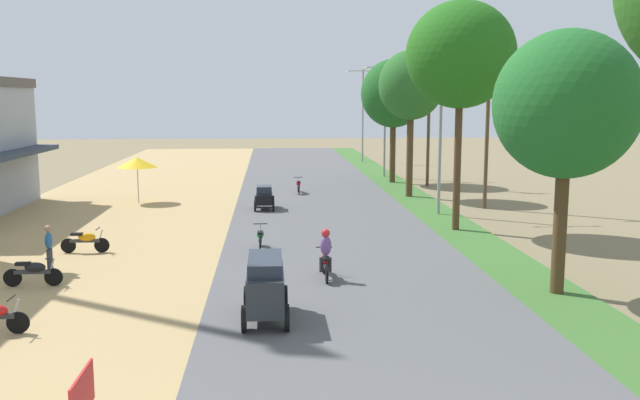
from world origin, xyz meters
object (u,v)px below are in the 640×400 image
median_tree_third (461,55)px  median_tree_fourth (411,86)px  streetlamp_mid (385,113)px  streetlamp_far (363,109)px  car_hatchback_black (264,196)px  motorbike_ahead_third (325,255)px  parked_motorbike_fourth (86,240)px  pedestrian_on_shoulder (49,246)px  median_tree_second (566,105)px  motorbike_ahead_fourth (260,237)px  utility_pole_near (488,113)px  vendor_umbrella (137,162)px  median_tree_fifth (394,94)px  utility_pole_far (429,115)px  car_van_charcoal (265,285)px  motorbike_ahead_fifth (298,185)px  parked_motorbike_third (34,271)px  streetlamp_near (440,126)px

median_tree_third → median_tree_fourth: bearing=89.9°
streetlamp_mid → streetlamp_far: 11.93m
median_tree_fourth → car_hatchback_black: 11.09m
median_tree_third → motorbike_ahead_third: size_ratio=5.51×
parked_motorbike_fourth → motorbike_ahead_third: size_ratio=1.00×
pedestrian_on_shoulder → streetlamp_far: 42.11m
median_tree_second → motorbike_ahead_fourth: (-8.96, 6.41, -5.07)m
streetlamp_far → utility_pole_near: 26.66m
vendor_umbrella → pedestrian_on_shoulder: bearing=-90.1°
vendor_umbrella → motorbike_ahead_fourth: size_ratio=1.40×
utility_pole_near → motorbike_ahead_third: size_ratio=5.42×
median_tree_fifth → streetlamp_far: size_ratio=1.01×
median_tree_second → motorbike_ahead_fourth: 12.13m
parked_motorbike_fourth → streetlamp_mid: bearing=57.2°
vendor_umbrella → streetlamp_mid: bearing=36.2°
utility_pole_far → utility_pole_near: bearing=-84.3°
motorbike_ahead_third → utility_pole_far: bearing=69.4°
median_tree_second → car_van_charcoal: median_tree_second is taller
pedestrian_on_shoulder → streetlamp_far: (15.79, 38.85, 3.85)m
median_tree_fourth → utility_pole_near: 5.58m
median_tree_third → streetlamp_mid: bearing=89.3°
motorbike_ahead_fifth → parked_motorbike_fourth: bearing=-119.4°
parked_motorbike_third → car_van_charcoal: 8.16m
median_tree_second → utility_pole_far: bearing=85.7°
median_tree_third → utility_pole_near: bearing=61.6°
motorbike_ahead_third → utility_pole_near: bearing=55.1°
parked_motorbike_fourth → utility_pole_near: bearing=27.1°
car_van_charcoal → car_hatchback_black: bearing=90.5°
utility_pole_near → motorbike_ahead_fourth: bearing=-141.4°
motorbike_ahead_fifth → vendor_umbrella: bearing=-161.5°
streetlamp_far → motorbike_ahead_third: streetlamp_far is taller
median_tree_fifth → motorbike_ahead_fourth: bearing=-113.2°
parked_motorbike_third → vendor_umbrella: (0.02, 17.01, 1.75)m
car_hatchback_black → streetlamp_far: bearing=71.6°
median_tree_second → streetlamp_mid: size_ratio=0.95×
parked_motorbike_fourth → car_hatchback_black: bearing=55.2°
median_tree_third → utility_pole_near: (3.20, 5.92, -2.58)m
vendor_umbrella → car_van_charcoal: vendor_umbrella is taller
utility_pole_far → car_van_charcoal: bearing=-111.4°
vendor_umbrella → motorbike_ahead_fifth: 9.70m
median_tree_second → parked_motorbike_fourth: bearing=157.4°
parked_motorbike_third → median_tree_second: bearing=-6.7°
streetlamp_near → parked_motorbike_fourth: bearing=-153.9°
parked_motorbike_fourth → median_tree_third: 17.09m
parked_motorbike_fourth → motorbike_ahead_third: bearing=-27.1°
median_tree_second → median_tree_third: 10.12m
streetlamp_near → car_van_charcoal: size_ratio=3.18×
median_tree_fourth → utility_pole_far: (2.26, 4.99, -1.81)m
median_tree_third → motorbike_ahead_fourth: (-8.59, -3.50, -7.08)m
median_tree_second → motorbike_ahead_fifth: (-6.84, 21.90, -5.07)m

